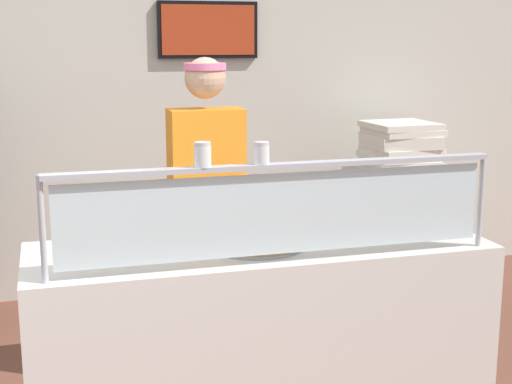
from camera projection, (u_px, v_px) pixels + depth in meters
ground_plane at (227, 378)px, 4.09m from camera, size 12.00×12.00×0.00m
shop_rear_unit at (171, 108)px, 5.38m from camera, size 6.45×0.13×2.70m
serving_counter at (260, 345)px, 3.37m from camera, size 2.05×0.67×0.95m
sneeze_guard at (280, 200)px, 2.96m from camera, size 1.87×0.06×0.41m
pizza_tray at (256, 243)px, 3.24m from camera, size 0.43×0.43×0.04m
pizza_server at (258, 239)px, 3.22m from camera, size 0.13×0.29×0.01m
parmesan_shaker at (203, 156)px, 2.83m from camera, size 0.07×0.07×0.10m
pepper_flake_shaker at (262, 155)px, 2.90m from camera, size 0.06×0.06×0.09m
worker_figure at (208, 204)px, 3.84m from camera, size 0.41×0.50×1.76m
prep_shelf at (398, 226)px, 5.54m from camera, size 0.70×0.55×0.94m
pizza_box_stack at (401, 144)px, 5.41m from camera, size 0.51×0.50×0.31m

